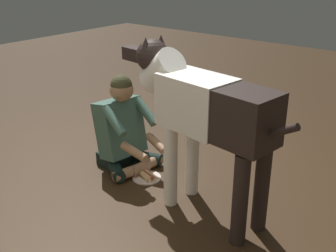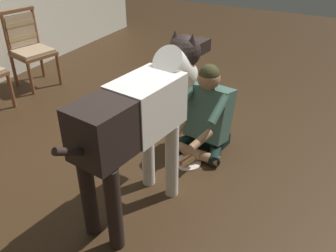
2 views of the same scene
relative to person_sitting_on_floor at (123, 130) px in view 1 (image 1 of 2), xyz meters
The scene contains 4 objects.
ground_plane 0.62m from the person_sitting_on_floor, 149.00° to the left, with size 13.06×13.06×0.00m, color #362313.
person_sitting_on_floor is the anchor object (origin of this frame).
large_dog 1.06m from the person_sitting_on_floor, behind, with size 1.61×0.45×1.28m.
hot_dog_on_plate 0.46m from the person_sitting_on_floor, behind, with size 0.25×0.25×0.06m.
Camera 1 is at (-2.10, 2.20, 1.85)m, focal length 44.90 mm.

